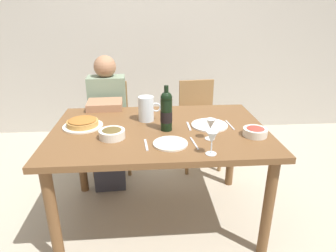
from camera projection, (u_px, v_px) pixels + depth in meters
ground_plane at (160, 216)px, 2.34m from camera, size 8.00×8.00×0.00m
back_wall at (151, 22)px, 3.57m from camera, size 8.00×0.10×2.80m
dining_table at (159, 140)px, 2.09m from camera, size 1.50×1.00×0.76m
wine_bottle at (166, 111)px, 1.98m from camera, size 0.08×0.08×0.32m
water_pitcher at (146, 110)px, 2.17m from camera, size 0.17×0.12×0.18m
baked_tart at (83, 123)px, 2.07m from camera, size 0.28×0.28×0.06m
salad_bowl at (255, 131)px, 1.92m from camera, size 0.16×0.16×0.06m
olive_bowl at (112, 133)px, 1.89m from camera, size 0.17×0.17×0.07m
wine_glass_left_diner at (212, 138)px, 1.65m from camera, size 0.07×0.07×0.14m
wine_glass_right_diner at (211, 125)px, 1.85m from camera, size 0.06×0.06×0.14m
dinner_plate_left_setting at (170, 144)px, 1.81m from camera, size 0.22×0.22×0.01m
dinner_plate_right_setting at (209, 125)px, 2.09m from camera, size 0.26×0.26×0.01m
fork_left_setting at (146, 145)px, 1.80m from camera, size 0.03×0.16×0.00m
knife_left_setting at (194, 143)px, 1.82m from camera, size 0.03×0.18×0.00m
knife_right_setting at (230, 125)px, 2.10m from camera, size 0.02×0.18×0.00m
spoon_right_setting at (189, 126)px, 2.08m from camera, size 0.01×0.16×0.00m
chair_left at (110, 120)px, 2.94m from camera, size 0.42×0.42×0.87m
diner_left at (108, 117)px, 2.68m from camera, size 0.35×0.51×1.16m
chair_right at (198, 118)px, 3.01m from camera, size 0.44×0.44×0.87m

